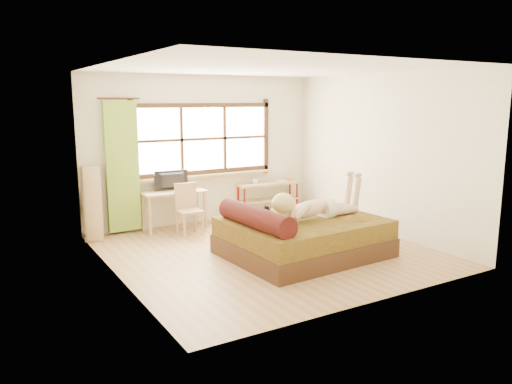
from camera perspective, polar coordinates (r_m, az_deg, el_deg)
floor at (r=7.61m, az=1.31°, el=-6.78°), size 4.50×4.50×0.00m
ceiling at (r=7.28m, az=1.40°, el=13.97°), size 4.50×4.50×0.00m
wall_back at (r=9.29m, az=-6.05°, el=4.83°), size 4.50×0.00×4.50m
wall_front at (r=5.56m, az=13.73°, el=0.79°), size 4.50×0.00×4.50m
wall_left at (r=6.43m, az=-15.93°, el=1.96°), size 0.00×4.50×4.50m
wall_right at (r=8.72m, az=14.03°, el=4.20°), size 0.00×4.50×4.50m
window at (r=9.25m, az=-5.99°, el=5.80°), size 2.80×0.16×1.46m
curtain at (r=8.67m, az=-15.04°, el=2.79°), size 0.55×0.10×2.20m
bed at (r=7.36m, az=5.12°, el=-5.01°), size 2.27×1.86×0.83m
woman at (r=7.31m, az=6.70°, el=-0.51°), size 1.55×0.52×0.65m
kitten at (r=7.00m, az=0.24°, el=-2.58°), size 0.33×0.15×0.26m
desk at (r=8.85m, az=-9.37°, el=-0.47°), size 1.11×0.53×0.69m
monitor at (r=8.85m, az=-9.54°, el=1.28°), size 0.61×0.09×0.35m
chair at (r=8.57m, az=-7.81°, el=-1.58°), size 0.39×0.39×0.86m
pipe_shelf at (r=9.88m, az=1.46°, el=0.11°), size 1.31×0.37×0.74m
cup at (r=9.68m, az=-0.10°, el=1.22°), size 0.12×0.12×0.09m
book at (r=9.95m, az=2.38°, el=1.24°), size 0.19×0.26×0.02m
bookshelf at (r=8.60m, az=-18.21°, el=-1.04°), size 0.40×0.58×1.21m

